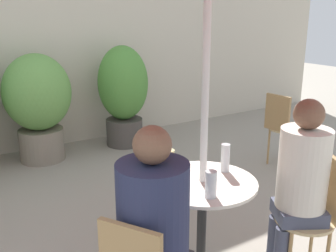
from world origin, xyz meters
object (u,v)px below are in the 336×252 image
at_px(bistro_chair_1, 318,209).
at_px(bistro_chair_3, 281,123).
at_px(beer_glass_0, 225,158).
at_px(beer_glass_2, 211,184).
at_px(potted_plant_1, 38,101).
at_px(seated_person_0, 155,227).
at_px(cafe_table_near, 202,211).
at_px(beer_glass_1, 170,163).
at_px(seated_person_1, 300,178).
at_px(potted_plant_2, 123,91).

distance_m(bistro_chair_1, bistro_chair_3, 1.99).
relative_size(beer_glass_0, beer_glass_2, 1.19).
bearing_deg(potted_plant_1, bistro_chair_1, -73.84).
bearing_deg(seated_person_0, beer_glass_0, -94.83).
bearing_deg(bistro_chair_3, bistro_chair_1, 133.86).
distance_m(cafe_table_near, bistro_chair_3, 2.26).
distance_m(bistro_chair_1, potted_plant_1, 3.30).
bearing_deg(beer_glass_0, seated_person_0, -154.27).
bearing_deg(beer_glass_0, beer_glass_1, 159.89).
bearing_deg(beer_glass_2, seated_person_0, -165.23).
bearing_deg(beer_glass_1, seated_person_1, -35.40).
distance_m(seated_person_1, beer_glass_2, 0.63).
height_order(bistro_chair_3, beer_glass_1, beer_glass_1).
distance_m(bistro_chair_1, beer_glass_0, 0.67).
xyz_separation_m(beer_glass_1, beer_glass_2, (0.04, -0.37, -0.01)).
bearing_deg(beer_glass_1, potted_plant_2, 70.13).
bearing_deg(beer_glass_0, cafe_table_near, -167.91).
height_order(seated_person_1, beer_glass_2, seated_person_1).
bearing_deg(potted_plant_2, beer_glass_2, -106.92).
distance_m(beer_glass_2, potted_plant_1, 3.00).
bearing_deg(bistro_chair_1, beer_glass_1, -95.10).
height_order(seated_person_1, potted_plant_1, potted_plant_1).
bearing_deg(seated_person_1, cafe_table_near, -90.00).
xyz_separation_m(bistro_chair_1, beer_glass_0, (-0.43, 0.41, 0.30)).
xyz_separation_m(seated_person_0, seated_person_1, (1.05, 0.01, 0.00)).
height_order(bistro_chair_1, beer_glass_0, beer_glass_0).
distance_m(cafe_table_near, beer_glass_1, 0.36).
xyz_separation_m(beer_glass_2, potted_plant_2, (0.91, 2.98, -0.08)).
bearing_deg(beer_glass_0, potted_plant_1, 99.93).
xyz_separation_m(seated_person_1, beer_glass_1, (-0.66, 0.47, 0.08)).
relative_size(bistro_chair_3, potted_plant_1, 0.67).
bearing_deg(bistro_chair_3, seated_person_1, 130.10).
relative_size(beer_glass_2, potted_plant_2, 0.12).
xyz_separation_m(seated_person_1, beer_glass_2, (-0.62, 0.10, 0.07)).
bearing_deg(beer_glass_0, bistro_chair_3, 32.05).
height_order(seated_person_0, potted_plant_2, potted_plant_2).
relative_size(seated_person_1, beer_glass_1, 7.09).
bearing_deg(seated_person_0, beer_glass_1, -69.64).
bearing_deg(potted_plant_1, beer_glass_0, -80.07).
distance_m(bistro_chair_1, beer_glass_2, 0.81).
bearing_deg(seated_person_0, bistro_chair_1, -123.37).
bearing_deg(potted_plant_1, beer_glass_1, -86.97).
distance_m(bistro_chair_3, beer_glass_2, 2.46).
relative_size(bistro_chair_3, seated_person_1, 0.69).
bearing_deg(seated_person_1, potted_plant_1, -136.10).
height_order(beer_glass_2, potted_plant_2, potted_plant_2).
distance_m(beer_glass_1, potted_plant_1, 2.63).
bearing_deg(seated_person_1, beer_glass_1, -95.96).
height_order(beer_glass_1, potted_plant_1, potted_plant_1).
xyz_separation_m(cafe_table_near, bistro_chair_3, (1.95, 1.14, -0.01)).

